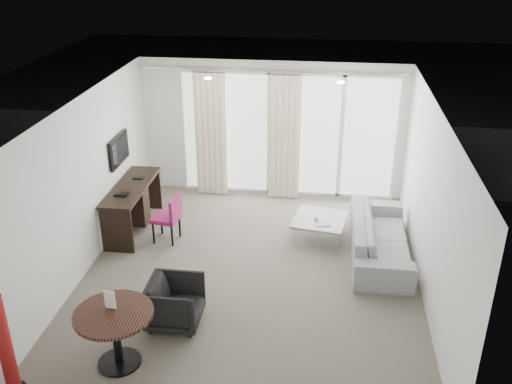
# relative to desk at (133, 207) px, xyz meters

# --- Properties ---
(floor) EXTENTS (5.00, 6.00, 0.00)m
(floor) POSITION_rel_desk_xyz_m (2.21, -1.19, -0.40)
(floor) COLOR #5F584D
(floor) RESTS_ON ground
(ceiling) EXTENTS (5.00, 6.00, 0.00)m
(ceiling) POSITION_rel_desk_xyz_m (2.21, -1.19, 2.20)
(ceiling) COLOR white
(ceiling) RESTS_ON ground
(wall_left) EXTENTS (0.00, 6.00, 2.60)m
(wall_left) POSITION_rel_desk_xyz_m (-0.29, -1.19, 0.90)
(wall_left) COLOR silver
(wall_left) RESTS_ON ground
(wall_right) EXTENTS (0.00, 6.00, 2.60)m
(wall_right) POSITION_rel_desk_xyz_m (4.71, -1.19, 0.90)
(wall_right) COLOR silver
(wall_right) RESTS_ON ground
(wall_front) EXTENTS (5.00, 0.00, 2.60)m
(wall_front) POSITION_rel_desk_xyz_m (2.21, -4.19, 0.90)
(wall_front) COLOR silver
(wall_front) RESTS_ON ground
(window_panel) EXTENTS (4.00, 0.02, 2.38)m
(window_panel) POSITION_rel_desk_xyz_m (2.51, 1.80, 0.80)
(window_panel) COLOR white
(window_panel) RESTS_ON ground
(window_frame) EXTENTS (4.10, 0.06, 2.44)m
(window_frame) POSITION_rel_desk_xyz_m (2.51, 1.78, 0.80)
(window_frame) COLOR white
(window_frame) RESTS_ON ground
(curtain_left) EXTENTS (0.60, 0.20, 2.38)m
(curtain_left) POSITION_rel_desk_xyz_m (1.06, 1.63, 0.80)
(curtain_left) COLOR beige
(curtain_left) RESTS_ON ground
(curtain_right) EXTENTS (0.60, 0.20, 2.38)m
(curtain_right) POSITION_rel_desk_xyz_m (2.46, 1.63, 0.80)
(curtain_right) COLOR beige
(curtain_right) RESTS_ON ground
(curtain_track) EXTENTS (4.80, 0.04, 0.04)m
(curtain_track) POSITION_rel_desk_xyz_m (2.21, 1.63, 2.05)
(curtain_track) COLOR #B2B2B7
(curtain_track) RESTS_ON ceiling
(downlight_a) EXTENTS (0.12, 0.12, 0.02)m
(downlight_a) POSITION_rel_desk_xyz_m (1.31, 0.41, 2.19)
(downlight_a) COLOR #FFE0B2
(downlight_a) RESTS_ON ceiling
(downlight_b) EXTENTS (0.12, 0.12, 0.02)m
(downlight_b) POSITION_rel_desk_xyz_m (3.41, 0.41, 2.19)
(downlight_b) COLOR #FFE0B2
(downlight_b) RESTS_ON ceiling
(desk) EXTENTS (0.54, 1.73, 0.81)m
(desk) POSITION_rel_desk_xyz_m (0.00, 0.00, 0.00)
(desk) COLOR black
(desk) RESTS_ON floor
(tv) EXTENTS (0.05, 0.80, 0.50)m
(tv) POSITION_rel_desk_xyz_m (-0.24, 0.26, 0.95)
(tv) COLOR black
(tv) RESTS_ON wall_left
(desk_chair) EXTENTS (0.49, 0.47, 0.81)m
(desk_chair) POSITION_rel_desk_xyz_m (0.67, -0.32, -0.00)
(desk_chair) COLOR #911B52
(desk_chair) RESTS_ON floor
(round_table) EXTENTS (0.94, 0.94, 0.74)m
(round_table) POSITION_rel_desk_xyz_m (0.90, -3.31, -0.03)
(round_table) COLOR black
(round_table) RESTS_ON floor
(menu_card) EXTENTS (0.13, 0.03, 0.24)m
(menu_card) POSITION_rel_desk_xyz_m (0.84, -3.22, 0.32)
(menu_card) COLOR white
(menu_card) RESTS_ON round_table
(red_lamp) EXTENTS (0.26, 0.26, 1.27)m
(red_lamp) POSITION_rel_desk_xyz_m (-0.14, -3.88, 0.23)
(red_lamp) COLOR maroon
(red_lamp) RESTS_ON floor
(tub_armchair) EXTENTS (0.70, 0.68, 0.64)m
(tub_armchair) POSITION_rel_desk_xyz_m (1.38, -2.46, -0.09)
(tub_armchair) COLOR black
(tub_armchair) RESTS_ON floor
(coffee_table) EXTENTS (0.97, 0.97, 0.38)m
(coffee_table) POSITION_rel_desk_xyz_m (3.20, 0.05, -0.21)
(coffee_table) COLOR gray
(coffee_table) RESTS_ON floor
(remote) EXTENTS (0.08, 0.17, 0.02)m
(remote) POSITION_rel_desk_xyz_m (3.15, -0.04, -0.04)
(remote) COLOR black
(remote) RESTS_ON coffee_table
(magazine) EXTENTS (0.25, 0.29, 0.01)m
(magazine) POSITION_rel_desk_xyz_m (3.25, -0.10, -0.04)
(magazine) COLOR gray
(magazine) RESTS_ON coffee_table
(sofa) EXTENTS (0.88, 2.25, 0.66)m
(sofa) POSITION_rel_desk_xyz_m (4.16, -0.38, -0.08)
(sofa) COLOR gray
(sofa) RESTS_ON floor
(terrace_slab) EXTENTS (5.60, 3.00, 0.12)m
(terrace_slab) POSITION_rel_desk_xyz_m (2.51, 3.31, -0.46)
(terrace_slab) COLOR #4D4D50
(terrace_slab) RESTS_ON ground
(rattan_chair_a) EXTENTS (0.65, 0.65, 0.75)m
(rattan_chair_a) POSITION_rel_desk_xyz_m (2.88, 3.65, -0.03)
(rattan_chair_a) COLOR brown
(rattan_chair_a) RESTS_ON terrace_slab
(rattan_chair_b) EXTENTS (0.54, 0.54, 0.73)m
(rattan_chair_b) POSITION_rel_desk_xyz_m (4.36, 3.58, -0.04)
(rattan_chair_b) COLOR brown
(rattan_chair_b) RESTS_ON terrace_slab
(rattan_table) EXTENTS (0.64, 0.64, 0.49)m
(rattan_table) POSITION_rel_desk_xyz_m (3.83, 3.19, -0.16)
(rattan_table) COLOR brown
(rattan_table) RESTS_ON terrace_slab
(balustrade) EXTENTS (5.50, 0.06, 1.05)m
(balustrade) POSITION_rel_desk_xyz_m (2.51, 4.76, 0.10)
(balustrade) COLOR #B2B2B7
(balustrade) RESTS_ON terrace_slab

